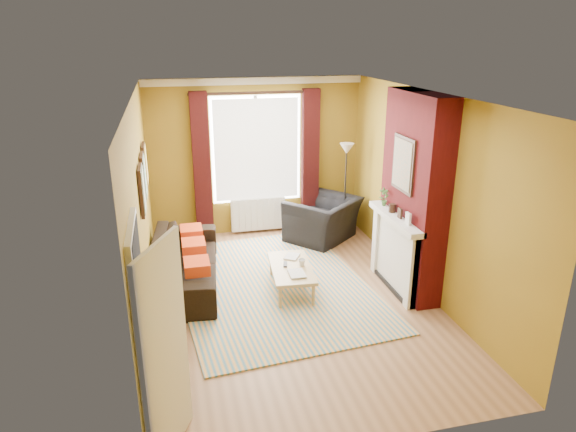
% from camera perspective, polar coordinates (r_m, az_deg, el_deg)
% --- Properties ---
extents(ground, '(5.50, 5.50, 0.00)m').
position_cam_1_polar(ground, '(7.27, 0.46, -9.22)').
color(ground, brown).
rests_on(ground, ground).
extents(room_walls, '(3.82, 5.54, 2.83)m').
position_cam_1_polar(room_walls, '(7.13, 4.84, 2.23)').
color(room_walls, olive).
rests_on(room_walls, ground).
extents(striped_rug, '(3.00, 3.93, 0.02)m').
position_cam_1_polar(striped_rug, '(7.62, -1.73, -7.67)').
color(striped_rug, teal).
rests_on(striped_rug, ground).
extents(sofa, '(1.14, 2.43, 0.69)m').
position_cam_1_polar(sofa, '(7.71, -11.42, -4.99)').
color(sofa, black).
rests_on(sofa, ground).
extents(armchair, '(1.55, 1.54, 0.76)m').
position_cam_1_polar(armchair, '(9.14, 3.89, -0.39)').
color(armchair, black).
rests_on(armchair, ground).
extents(coffee_table, '(0.66, 1.18, 0.38)m').
position_cam_1_polar(coffee_table, '(7.35, 0.35, -5.90)').
color(coffee_table, tan).
rests_on(coffee_table, ground).
extents(wicker_stool, '(0.36, 0.36, 0.39)m').
position_cam_1_polar(wicker_stool, '(9.47, 1.52, -0.79)').
color(wicker_stool, '#A78048').
rests_on(wicker_stool, ground).
extents(floor_lamp, '(0.33, 0.33, 1.70)m').
position_cam_1_polar(floor_lamp, '(9.11, 6.49, 5.80)').
color(floor_lamp, black).
rests_on(floor_lamp, ground).
extents(book_a, '(0.22, 0.30, 0.03)m').
position_cam_1_polar(book_a, '(7.07, 0.11, -6.53)').
color(book_a, '#999999').
rests_on(book_a, coffee_table).
extents(book_b, '(0.29, 0.32, 0.02)m').
position_cam_1_polar(book_b, '(7.65, -0.23, -4.42)').
color(book_b, '#999999').
rests_on(book_b, coffee_table).
extents(mug, '(0.12, 0.12, 0.10)m').
position_cam_1_polar(mug, '(7.34, 1.56, -5.18)').
color(mug, '#999999').
rests_on(mug, coffee_table).
extents(tv_remote, '(0.09, 0.18, 0.02)m').
position_cam_1_polar(tv_remote, '(7.37, -0.30, -5.39)').
color(tv_remote, '#262629').
rests_on(tv_remote, coffee_table).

